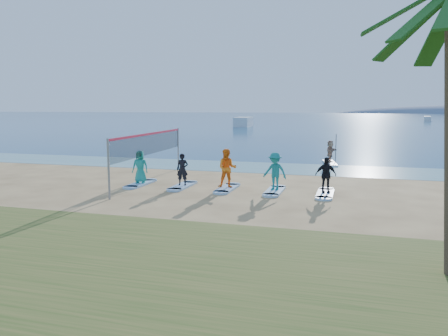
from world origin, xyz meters
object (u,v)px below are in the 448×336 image
(boat_offshore_b, at_px, (427,121))
(student_3, at_px, (275,171))
(surfboard_4, at_px, (325,194))
(volleyball_net, at_px, (150,144))
(student_0, at_px, (140,167))
(surfboard_0, at_px, (141,184))
(paddleboard, at_px, (330,163))
(surfboard_3, at_px, (275,191))
(surfboard_2, at_px, (227,188))
(student_2, at_px, (227,168))
(surfboard_1, at_px, (183,186))
(paddleboarder, at_px, (330,151))
(student_4, at_px, (326,175))
(student_1, at_px, (182,169))
(boat_offshore_a, at_px, (244,127))

(boat_offshore_b, height_order, student_3, student_3)
(surfboard_4, bearing_deg, volleyball_net, 173.51)
(student_0, relative_size, student_3, 0.95)
(surfboard_0, bearing_deg, boat_offshore_b, 75.25)
(paddleboard, distance_m, surfboard_3, 10.81)
(surfboard_2, height_order, student_2, student_2)
(student_2, relative_size, surfboard_3, 0.81)
(paddleboard, bearing_deg, surfboard_4, -97.96)
(surfboard_1, height_order, surfboard_3, same)
(paddleboarder, height_order, surfboard_1, paddleboarder)
(student_0, distance_m, surfboard_4, 8.84)
(volleyball_net, xyz_separation_m, student_3, (6.54, -0.99, -0.98))
(paddleboarder, distance_m, surfboard_0, 13.62)
(surfboard_1, relative_size, surfboard_3, 1.00)
(paddleboarder, distance_m, surfboard_2, 11.42)
(paddleboard, bearing_deg, student_0, -138.27)
(surfboard_3, height_order, student_3, student_3)
(volleyball_net, relative_size, student_0, 5.72)
(surfboard_3, bearing_deg, boat_offshore_b, 78.48)
(surfboard_4, relative_size, student_4, 1.43)
(student_1, distance_m, student_4, 6.60)
(surfboard_2, bearing_deg, student_1, 180.00)
(student_2, height_order, student_3, student_2)
(volleyball_net, distance_m, paddleboard, 12.93)
(surfboard_0, bearing_deg, volleyball_net, 86.26)
(student_0, xyz_separation_m, surfboard_4, (8.80, 0.00, -0.84))
(surfboard_0, bearing_deg, surfboard_4, 0.00)
(paddleboard, relative_size, surfboard_1, 1.36)
(student_1, xyz_separation_m, surfboard_4, (6.60, 0.00, -0.79))
(surfboard_1, height_order, student_2, student_2)
(student_3, bearing_deg, surfboard_4, 14.08)
(student_1, distance_m, surfboard_3, 4.47)
(paddleboard, height_order, student_1, student_1)
(student_0, bearing_deg, student_1, -9.40)
(volleyball_net, bearing_deg, student_2, -12.91)
(paddleboard, relative_size, student_1, 2.00)
(boat_offshore_a, distance_m, surfboard_2, 67.34)
(paddleboarder, relative_size, student_2, 0.82)
(paddleboarder, bearing_deg, student_0, 160.69)
(surfboard_2, bearing_deg, paddleboarder, 69.09)
(student_0, bearing_deg, surfboard_4, -9.40)
(surfboard_0, xyz_separation_m, surfboard_2, (4.40, 0.00, 0.00))
(boat_offshore_a, distance_m, surfboard_0, 66.48)
(student_0, relative_size, student_1, 1.06)
(volleyball_net, height_order, student_0, volleyball_net)
(boat_offshore_b, bearing_deg, surfboard_4, -93.54)
(student_2, bearing_deg, boat_offshore_b, 67.06)
(boat_offshore_a, height_order, surfboard_4, boat_offshore_a)
(student_0, xyz_separation_m, surfboard_1, (2.20, 0.00, -0.84))
(surfboard_2, bearing_deg, surfboard_1, 180.00)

